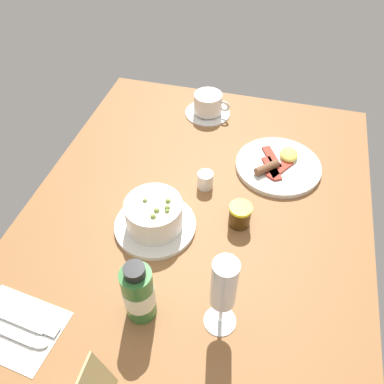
{
  "coord_description": "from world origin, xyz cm",
  "views": [
    {
      "loc": [
        59.72,
        14.91,
        74.13
      ],
      "look_at": [
        -2.43,
        -1.44,
        5.66
      ],
      "focal_mm": 36.85,
      "sensor_mm": 36.0,
      "label": 1
    }
  ],
  "objects_px": {
    "porridge_bowl": "(154,216)",
    "coffee_cup": "(208,105)",
    "creamer_jug": "(207,180)",
    "wine_glass": "(224,287)",
    "sauce_bottle_green": "(139,293)",
    "breakfast_plate": "(278,165)",
    "jam_jar": "(240,215)",
    "menu_card": "(90,380)",
    "cutlery_setting": "(17,328)"
  },
  "relations": [
    {
      "from": "porridge_bowl",
      "to": "coffee_cup",
      "type": "xyz_separation_m",
      "value": [
        -0.48,
        0.02,
        -0.01
      ]
    },
    {
      "from": "creamer_jug",
      "to": "wine_glass",
      "type": "bearing_deg",
      "value": 17.43
    },
    {
      "from": "creamer_jug",
      "to": "wine_glass",
      "type": "height_order",
      "value": "wine_glass"
    },
    {
      "from": "sauce_bottle_green",
      "to": "breakfast_plate",
      "type": "bearing_deg",
      "value": 156.01
    },
    {
      "from": "jam_jar",
      "to": "breakfast_plate",
      "type": "xyz_separation_m",
      "value": [
        -0.22,
        0.07,
        -0.02
      ]
    },
    {
      "from": "breakfast_plate",
      "to": "menu_card",
      "type": "bearing_deg",
      "value": -20.57
    },
    {
      "from": "wine_glass",
      "to": "coffee_cup",
      "type": "bearing_deg",
      "value": -164.87
    },
    {
      "from": "breakfast_plate",
      "to": "menu_card",
      "type": "height_order",
      "value": "menu_card"
    },
    {
      "from": "breakfast_plate",
      "to": "cutlery_setting",
      "type": "bearing_deg",
      "value": -36.76
    },
    {
      "from": "jam_jar",
      "to": "sauce_bottle_green",
      "type": "distance_m",
      "value": 0.31
    },
    {
      "from": "porridge_bowl",
      "to": "breakfast_plate",
      "type": "bearing_deg",
      "value": 137.23
    },
    {
      "from": "porridge_bowl",
      "to": "creamer_jug",
      "type": "height_order",
      "value": "porridge_bowl"
    },
    {
      "from": "creamer_jug",
      "to": "breakfast_plate",
      "type": "xyz_separation_m",
      "value": [
        -0.12,
        0.17,
        -0.01
      ]
    },
    {
      "from": "creamer_jug",
      "to": "jam_jar",
      "type": "xyz_separation_m",
      "value": [
        0.1,
        0.1,
        0.01
      ]
    },
    {
      "from": "creamer_jug",
      "to": "sauce_bottle_green",
      "type": "bearing_deg",
      "value": -6.93
    },
    {
      "from": "cutlery_setting",
      "to": "jam_jar",
      "type": "height_order",
      "value": "jam_jar"
    },
    {
      "from": "sauce_bottle_green",
      "to": "wine_glass",
      "type": "bearing_deg",
      "value": 96.65
    },
    {
      "from": "porridge_bowl",
      "to": "coffee_cup",
      "type": "bearing_deg",
      "value": 177.99
    },
    {
      "from": "jam_jar",
      "to": "sauce_bottle_green",
      "type": "bearing_deg",
      "value": -28.63
    },
    {
      "from": "cutlery_setting",
      "to": "wine_glass",
      "type": "relative_size",
      "value": 0.95
    },
    {
      "from": "porridge_bowl",
      "to": "wine_glass",
      "type": "bearing_deg",
      "value": 45.88
    },
    {
      "from": "creamer_jug",
      "to": "wine_glass",
      "type": "distance_m",
      "value": 0.39
    },
    {
      "from": "coffee_cup",
      "to": "creamer_jug",
      "type": "relative_size",
      "value": 2.75
    },
    {
      "from": "jam_jar",
      "to": "menu_card",
      "type": "relative_size",
      "value": 0.52
    },
    {
      "from": "coffee_cup",
      "to": "sauce_bottle_green",
      "type": "height_order",
      "value": "sauce_bottle_green"
    },
    {
      "from": "porridge_bowl",
      "to": "sauce_bottle_green",
      "type": "height_order",
      "value": "sauce_bottle_green"
    },
    {
      "from": "porridge_bowl",
      "to": "cutlery_setting",
      "type": "bearing_deg",
      "value": -30.32
    },
    {
      "from": "creamer_jug",
      "to": "jam_jar",
      "type": "bearing_deg",
      "value": 46.33
    },
    {
      "from": "porridge_bowl",
      "to": "creamer_jug",
      "type": "xyz_separation_m",
      "value": [
        -0.16,
        0.09,
        -0.02
      ]
    },
    {
      "from": "wine_glass",
      "to": "jam_jar",
      "type": "xyz_separation_m",
      "value": [
        -0.25,
        -0.01,
        -0.1
      ]
    },
    {
      "from": "breakfast_plate",
      "to": "menu_card",
      "type": "xyz_separation_m",
      "value": [
        0.65,
        -0.25,
        0.05
      ]
    },
    {
      "from": "wine_glass",
      "to": "jam_jar",
      "type": "distance_m",
      "value": 0.27
    },
    {
      "from": "coffee_cup",
      "to": "wine_glass",
      "type": "distance_m",
      "value": 0.7
    },
    {
      "from": "porridge_bowl",
      "to": "sauce_bottle_green",
      "type": "xyz_separation_m",
      "value": [
        0.21,
        0.04,
        0.03
      ]
    },
    {
      "from": "cutlery_setting",
      "to": "coffee_cup",
      "type": "distance_m",
      "value": 0.81
    },
    {
      "from": "wine_glass",
      "to": "menu_card",
      "type": "bearing_deg",
      "value": -45.3
    },
    {
      "from": "coffee_cup",
      "to": "breakfast_plate",
      "type": "bearing_deg",
      "value": 51.1
    },
    {
      "from": "porridge_bowl",
      "to": "cutlery_setting",
      "type": "xyz_separation_m",
      "value": [
        0.31,
        -0.18,
        -0.04
      ]
    },
    {
      "from": "cutlery_setting",
      "to": "creamer_jug",
      "type": "xyz_separation_m",
      "value": [
        -0.47,
        0.27,
        0.02
      ]
    },
    {
      "from": "cutlery_setting",
      "to": "wine_glass",
      "type": "distance_m",
      "value": 0.42
    },
    {
      "from": "coffee_cup",
      "to": "menu_card",
      "type": "xyz_separation_m",
      "value": [
        0.85,
        -0.0,
        0.02
      ]
    },
    {
      "from": "creamer_jug",
      "to": "menu_card",
      "type": "bearing_deg",
      "value": -7.69
    },
    {
      "from": "wine_glass",
      "to": "menu_card",
      "type": "xyz_separation_m",
      "value": [
        0.18,
        -0.18,
        -0.07
      ]
    },
    {
      "from": "jam_jar",
      "to": "menu_card",
      "type": "height_order",
      "value": "menu_card"
    },
    {
      "from": "jam_jar",
      "to": "sauce_bottle_green",
      "type": "relative_size",
      "value": 0.37
    },
    {
      "from": "cutlery_setting",
      "to": "sauce_bottle_green",
      "type": "bearing_deg",
      "value": 113.9
    },
    {
      "from": "coffee_cup",
      "to": "sauce_bottle_green",
      "type": "distance_m",
      "value": 0.69
    },
    {
      "from": "sauce_bottle_green",
      "to": "jam_jar",
      "type": "bearing_deg",
      "value": 151.37
    },
    {
      "from": "coffee_cup",
      "to": "creamer_jug",
      "type": "xyz_separation_m",
      "value": [
        0.32,
        0.07,
        -0.01
      ]
    },
    {
      "from": "wine_glass",
      "to": "breakfast_plate",
      "type": "relative_size",
      "value": 0.87
    }
  ]
}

